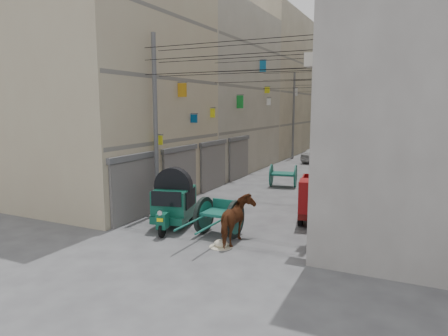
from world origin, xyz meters
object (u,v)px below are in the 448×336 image
Objects in this scene: auto_rickshaw at (174,201)px; distant_car_white at (316,155)px; mini_truck at (318,201)px; horse at (237,220)px; tonga_cart at (219,216)px; second_cart at (283,175)px; feed_sack at (221,243)px; distant_car_grey at (348,153)px; distant_car_green at (338,146)px.

auto_rickshaw reaches higher than distant_car_white.
mini_truck reaches higher than horse.
distant_car_white is at bearing 94.61° from tonga_cart.
second_cart reaches higher than feed_sack.
horse is at bearing -25.38° from tonga_cart.
feed_sack is 0.13× the size of distant_car_grey.
second_cart is 10.67m from horse.
horse reaches higher than tonga_cart.
horse is 25.51m from distant_car_grey.
distant_car_green is at bearing -92.87° from horse.
tonga_cart is at bearing -18.04° from auto_rickshaw.
mini_truck is at bearing 62.33° from feed_sack.
distant_car_green is at bearing 93.05° from feed_sack.
tonga_cart is 32.34m from distant_car_green.
distant_car_white is 3.83m from distant_car_grey.
mini_truck reaches higher than distant_car_grey.
auto_rickshaw is 3.19m from feed_sack.
auto_rickshaw is 0.70× the size of distant_car_grey.
feed_sack is at bearing -128.12° from mini_truck.
distant_car_grey is at bearing 89.27° from feed_sack.
horse is at bearing 100.13° from distant_car_green.
distant_car_grey is (0.96, 25.02, -0.09)m from tonga_cart.
mini_truck is 0.94× the size of distant_car_white.
tonga_cart is at bearing 119.38° from feed_sack.
distant_car_grey is 1.01× the size of distant_car_green.
mini_truck is at bearing 49.89° from tonga_cart.
auto_rickshaw is at bearing -158.16° from mini_truck.
tonga_cart is 1.59× the size of horse.
mini_truck reaches higher than auto_rickshaw.
distant_car_grey is (2.22, 3.13, -0.01)m from distant_car_white.
horse is (3.10, -0.65, -0.26)m from auto_rickshaw.
tonga_cart reaches higher than distant_car_grey.
horse is at bearing -128.01° from mini_truck.
mini_truck is (3.00, 3.40, 0.18)m from tonga_cart.
mini_truck is at bearing 18.54° from auto_rickshaw.
horse is 22.49m from distant_car_white.
mini_truck reaches higher than distant_car_green.
mini_truck is at bearing -124.13° from horse.
mini_truck is at bearing -71.37° from second_cart.
auto_rickshaw reaches higher than distant_car_grey.
tonga_cart is at bearing -141.88° from mini_truck.
horse is 0.51× the size of distant_car_white.
distant_car_green is at bearing -79.84° from distant_car_white.
tonga_cart reaches higher than feed_sack.
second_cart is at bearing 67.51° from auto_rickshaw.
distant_car_white reaches higher than feed_sack.
auto_rickshaw is 32.18m from distant_car_green.
tonga_cart is at bearing 98.47° from distant_car_green.
auto_rickshaw reaches higher than distant_car_green.
mini_truck reaches higher than tonga_cart.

